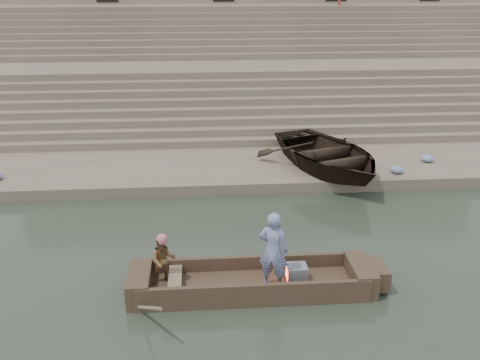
{
  "coord_description": "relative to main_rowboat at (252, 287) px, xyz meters",
  "views": [
    {
      "loc": [
        -3.61,
        -10.02,
        6.83
      ],
      "look_at": [
        -2.54,
        3.88,
        1.4
      ],
      "focal_mm": 39.46,
      "sensor_mm": 36.0,
      "label": 1
    }
  ],
  "objects": [
    {
      "name": "standing_man",
      "position": [
        0.46,
        -0.17,
        1.03
      ],
      "size": [
        0.79,
        0.66,
        1.84
      ],
      "primitive_type": "imported",
      "rotation": [
        0.0,
        0.0,
        2.76
      ],
      "color": "navy",
      "rests_on": "main_rowboat"
    },
    {
      "name": "rowboat_trim",
      "position": [
        0.21,
        -0.01,
        0.2
      ],
      "size": [
        6.04,
        2.63,
        1.85
      ],
      "color": "brown",
      "rests_on": "ground"
    },
    {
      "name": "rowing_man",
      "position": [
        -2.0,
        0.15,
        0.7
      ],
      "size": [
        0.63,
        0.52,
        1.18
      ],
      "primitive_type": "imported",
      "rotation": [
        0.0,
        0.0,
        0.13
      ],
      "color": "#236A28",
      "rests_on": "main_rowboat"
    },
    {
      "name": "ground",
      "position": [
        2.54,
        -0.38,
        -0.11
      ],
      "size": [
        120.0,
        120.0,
        0.0
      ],
      "primitive_type": "plane",
      "color": "#2A3427",
      "rests_on": "ground"
    },
    {
      "name": "beached_rowboat",
      "position": [
        3.36,
        6.93,
        0.85
      ],
      "size": [
        5.4,
        6.36,
        1.12
      ],
      "primitive_type": "imported",
      "rotation": [
        0.0,
        0.0,
        0.33
      ],
      "color": "#2D2116",
      "rests_on": "lower_landing"
    },
    {
      "name": "television",
      "position": [
        1.03,
        0.0,
        0.31
      ],
      "size": [
        0.46,
        0.42,
        0.4
      ],
      "color": "slate",
      "rests_on": "main_rowboat"
    },
    {
      "name": "upper_landing",
      "position": [
        2.54,
        22.12,
        2.49
      ],
      "size": [
        32.0,
        3.0,
        5.2
      ],
      "primitive_type": "cube",
      "color": "#82745D",
      "rests_on": "ground"
    },
    {
      "name": "ghat_steps",
      "position": [
        2.54,
        16.81,
        1.69
      ],
      "size": [
        32.0,
        11.0,
        5.2
      ],
      "color": "#82745D",
      "rests_on": "ground"
    },
    {
      "name": "cloth_bundles",
      "position": [
        1.64,
        6.79,
        0.42
      ],
      "size": [
        15.66,
        1.51,
        0.26
      ],
      "color": "#3F5999",
      "rests_on": "lower_landing"
    },
    {
      "name": "lower_landing",
      "position": [
        2.54,
        7.62,
        0.09
      ],
      "size": [
        32.0,
        4.0,
        0.4
      ],
      "primitive_type": "cube",
      "color": "#82745D",
      "rests_on": "ground"
    },
    {
      "name": "main_rowboat",
      "position": [
        0.0,
        0.0,
        0.0
      ],
      "size": [
        5.0,
        1.3,
        0.22
      ],
      "primitive_type": "cube",
      "color": "brown",
      "rests_on": "ground"
    },
    {
      "name": "mid_landing",
      "position": [
        2.54,
        15.12,
        1.29
      ],
      "size": [
        32.0,
        3.0,
        2.8
      ],
      "primitive_type": "cube",
      "color": "#82745D",
      "rests_on": "ground"
    }
  ]
}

